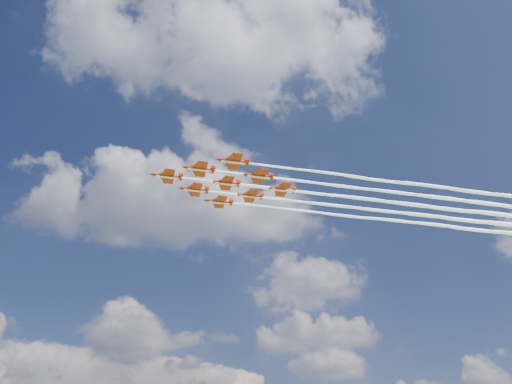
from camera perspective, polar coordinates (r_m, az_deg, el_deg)
jet_lead at (r=168.80m, az=15.02°, el=-1.11°), size 148.11×33.57×2.51m
jet_row2_port at (r=168.32m, az=18.63°, el=-0.43°), size 148.11×33.57×2.51m
jet_row2_starb at (r=177.59m, az=16.71°, el=-2.35°), size 148.11×33.57×2.51m
jet_row3_port at (r=168.54m, az=22.25°, el=0.25°), size 148.11×33.57×2.51m
jet_row3_centre at (r=177.36m, az=20.14°, el=-1.70°), size 148.11×33.57×2.51m
jet_row3_starb at (r=186.60m, az=18.23°, el=-3.46°), size 148.11×33.57×2.51m
jet_row4_port at (r=177.80m, az=23.56°, el=-1.05°), size 148.11×33.57×2.51m
jet_row4_starb at (r=186.60m, az=21.50°, el=-2.84°), size 148.11×33.57×2.51m
jet_tail at (r=187.22m, az=24.75°, el=-2.21°), size 148.11×33.57×2.51m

